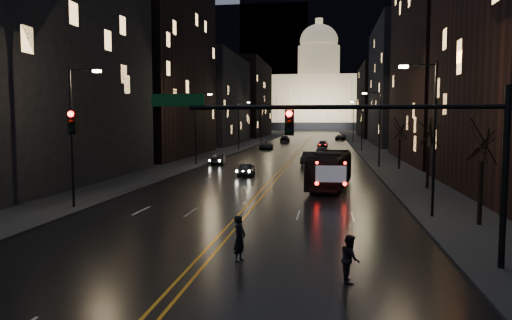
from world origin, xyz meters
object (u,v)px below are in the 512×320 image
at_px(oncoming_car_a, 246,169).
at_px(pedestrian_a, 240,239).
at_px(oncoming_car_b, 218,159).
at_px(traffic_signal, 352,136).
at_px(bus, 330,170).
at_px(pedestrian_b, 350,259).
at_px(receding_car_a, 310,158).

xyz_separation_m(oncoming_car_a, pedestrian_a, (4.60, -29.96, 0.24)).
height_order(oncoming_car_a, oncoming_car_b, oncoming_car_b).
relative_size(traffic_signal, bus, 1.60).
bearing_deg(oncoming_car_a, pedestrian_b, 100.47).
relative_size(oncoming_car_a, receding_car_a, 0.84).
height_order(traffic_signal, pedestrian_b, traffic_signal).
relative_size(receding_car_a, pedestrian_a, 2.62).
xyz_separation_m(oncoming_car_b, pedestrian_a, (10.02, -41.42, 0.21)).
height_order(oncoming_car_b, pedestrian_a, pedestrian_a).
bearing_deg(pedestrian_a, oncoming_car_b, 29.25).
bearing_deg(bus, traffic_signal, -80.69).
distance_m(bus, pedestrian_a, 22.89).
bearing_deg(oncoming_car_a, oncoming_car_b, -69.82).
bearing_deg(receding_car_a, pedestrian_b, -80.37).
bearing_deg(receding_car_a, pedestrian_a, -85.83).
relative_size(bus, pedestrian_a, 5.77).
relative_size(pedestrian_a, pedestrian_b, 1.11).
distance_m(receding_car_a, pedestrian_a, 43.67).
bearing_deg(oncoming_car_b, pedestrian_a, 96.00).
xyz_separation_m(bus, pedestrian_b, (0.56, -24.53, -0.66)).
distance_m(bus, oncoming_car_a, 11.17).
relative_size(traffic_signal, pedestrian_b, 10.19).
relative_size(traffic_signal, oncoming_car_a, 4.19).
distance_m(oncoming_car_a, pedestrian_a, 30.31).
distance_m(bus, receding_car_a, 21.24).
bearing_deg(bus, oncoming_car_a, 146.14).
distance_m(traffic_signal, pedestrian_a, 6.05).
distance_m(oncoming_car_a, receding_car_a, 14.91).
distance_m(traffic_signal, pedestrian_b, 4.70).
bearing_deg(pedestrian_a, traffic_signal, -73.89).
xyz_separation_m(traffic_signal, pedestrian_b, (-0.10, -2.00, -4.25)).
height_order(bus, pedestrian_a, bus).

